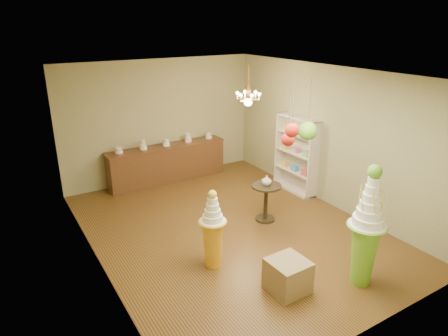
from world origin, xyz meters
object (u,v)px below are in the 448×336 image
round_table (266,198)px  pedestal_orange (213,237)px  pedestal_green (365,239)px  sideboard (167,163)px

round_table → pedestal_orange: bearing=-153.9°
pedestal_green → round_table: size_ratio=2.54×
pedestal_green → round_table: bearing=90.3°
pedestal_green → sideboard: 5.53m
sideboard → round_table: 3.13m
sideboard → round_table: sideboard is taller
pedestal_green → sideboard: (-0.83, 5.46, -0.29)m
sideboard → round_table: bearing=-74.8°
pedestal_green → sideboard: pedestal_green is taller
pedestal_orange → round_table: size_ratio=1.77×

